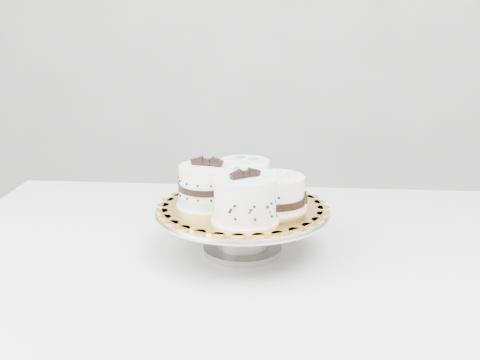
{
  "coord_description": "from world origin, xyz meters",
  "views": [
    {
      "loc": [
        0.05,
        -0.93,
        1.21
      ],
      "look_at": [
        -0.01,
        0.13,
        0.9
      ],
      "focal_mm": 45.0,
      "sensor_mm": 36.0,
      "label": 1
    }
  ],
  "objects_px": {
    "cake_banded": "(208,187)",
    "cake_swirl": "(245,200)",
    "table": "(255,283)",
    "cake_stand": "(243,222)",
    "cake_dots": "(244,178)",
    "cake_board": "(243,207)",
    "cake_ribbon": "(276,193)"
  },
  "relations": [
    {
      "from": "table",
      "to": "cake_board",
      "type": "bearing_deg",
      "value": -162.49
    },
    {
      "from": "cake_banded",
      "to": "cake_dots",
      "type": "height_order",
      "value": "cake_banded"
    },
    {
      "from": "cake_board",
      "to": "cake_swirl",
      "type": "bearing_deg",
      "value": -84.0
    },
    {
      "from": "table",
      "to": "cake_banded",
      "type": "bearing_deg",
      "value": -176.1
    },
    {
      "from": "cake_swirl",
      "to": "cake_banded",
      "type": "relative_size",
      "value": 1.18
    },
    {
      "from": "cake_stand",
      "to": "cake_ribbon",
      "type": "distance_m",
      "value": 0.09
    },
    {
      "from": "cake_board",
      "to": "cake_dots",
      "type": "distance_m",
      "value": 0.07
    },
    {
      "from": "cake_stand",
      "to": "cake_board",
      "type": "bearing_deg",
      "value": -81.12
    },
    {
      "from": "cake_banded",
      "to": "cake_dots",
      "type": "bearing_deg",
      "value": 54.69
    },
    {
      "from": "cake_board",
      "to": "cake_ribbon",
      "type": "height_order",
      "value": "cake_ribbon"
    },
    {
      "from": "table",
      "to": "cake_stand",
      "type": "height_order",
      "value": "cake_stand"
    },
    {
      "from": "cake_board",
      "to": "cake_ribbon",
      "type": "distance_m",
      "value": 0.07
    },
    {
      "from": "cake_board",
      "to": "cake_dots",
      "type": "relative_size",
      "value": 2.5
    },
    {
      "from": "cake_swirl",
      "to": "cake_banded",
      "type": "bearing_deg",
      "value": 98.01
    },
    {
      "from": "cake_swirl",
      "to": "cake_banded",
      "type": "distance_m",
      "value": 0.11
    },
    {
      "from": "table",
      "to": "cake_dots",
      "type": "relative_size",
      "value": 10.82
    },
    {
      "from": "cake_swirl",
      "to": "cake_dots",
      "type": "distance_m",
      "value": 0.14
    },
    {
      "from": "table",
      "to": "cake_ribbon",
      "type": "distance_m",
      "value": 0.2
    },
    {
      "from": "cake_board",
      "to": "cake_banded",
      "type": "xyz_separation_m",
      "value": [
        -0.07,
        0.0,
        0.04
      ]
    },
    {
      "from": "cake_ribbon",
      "to": "cake_board",
      "type": "bearing_deg",
      "value": 173.02
    },
    {
      "from": "cake_board",
      "to": "table",
      "type": "bearing_deg",
      "value": 15.76
    },
    {
      "from": "table",
      "to": "cake_stand",
      "type": "distance_m",
      "value": 0.13
    },
    {
      "from": "cake_swirl",
      "to": "cake_dots",
      "type": "height_order",
      "value": "cake_swirl"
    },
    {
      "from": "cake_stand",
      "to": "cake_swirl",
      "type": "distance_m",
      "value": 0.11
    },
    {
      "from": "cake_banded",
      "to": "cake_ribbon",
      "type": "xyz_separation_m",
      "value": [
        0.13,
        -0.01,
        -0.01
      ]
    },
    {
      "from": "cake_ribbon",
      "to": "cake_dots",
      "type": "bearing_deg",
      "value": 131.04
    },
    {
      "from": "cake_stand",
      "to": "cake_banded",
      "type": "distance_m",
      "value": 0.09
    },
    {
      "from": "table",
      "to": "cake_stand",
      "type": "relative_size",
      "value": 3.96
    },
    {
      "from": "cake_swirl",
      "to": "cake_ribbon",
      "type": "distance_m",
      "value": 0.09
    },
    {
      "from": "cake_board",
      "to": "cake_banded",
      "type": "relative_size",
      "value": 2.37
    },
    {
      "from": "cake_stand",
      "to": "cake_ribbon",
      "type": "height_order",
      "value": "cake_ribbon"
    },
    {
      "from": "cake_banded",
      "to": "cake_swirl",
      "type": "bearing_deg",
      "value": -34.04
    }
  ]
}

